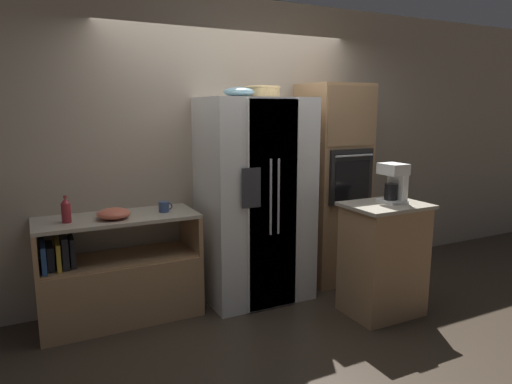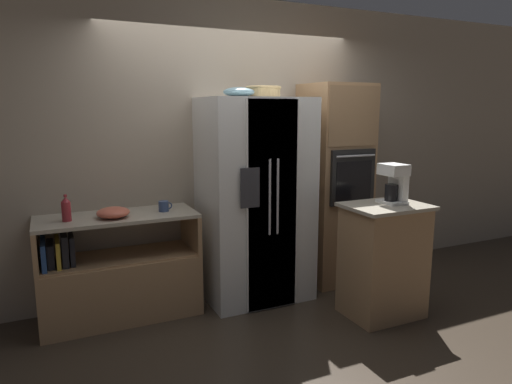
{
  "view_description": "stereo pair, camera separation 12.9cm",
  "coord_description": "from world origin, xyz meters",
  "views": [
    {
      "loc": [
        -1.79,
        -3.68,
        1.77
      ],
      "look_at": [
        0.04,
        -0.05,
        1.03
      ],
      "focal_mm": 32.0,
      "sensor_mm": 36.0,
      "label": 1
    },
    {
      "loc": [
        -1.67,
        -3.73,
        1.77
      ],
      "look_at": [
        0.04,
        -0.05,
        1.03
      ],
      "focal_mm": 32.0,
      "sensor_mm": 36.0,
      "label": 2
    }
  ],
  "objects": [
    {
      "name": "bottle_tall",
      "position": [
        -1.55,
        0.08,
        1.0
      ],
      "size": [
        0.07,
        0.07,
        0.21
      ],
      "color": "maroon",
      "rests_on": "counter_left"
    },
    {
      "name": "coffee_maker",
      "position": [
        1.0,
        -0.78,
        1.17
      ],
      "size": [
        0.18,
        0.22,
        0.34
      ],
      "color": "white",
      "rests_on": "island_counter"
    },
    {
      "name": "wall_back",
      "position": [
        0.0,
        0.42,
        1.4
      ],
      "size": [
        12.0,
        0.06,
        2.8
      ],
      "color": "tan",
      "rests_on": "ground_plane"
    },
    {
      "name": "ground_plane",
      "position": [
        0.0,
        0.0,
        0.0
      ],
      "size": [
        20.0,
        20.0,
        0.0
      ],
      "primitive_type": "plane",
      "color": "#382D23"
    },
    {
      "name": "mixing_bowl",
      "position": [
        -1.21,
        0.04,
        0.94
      ],
      "size": [
        0.26,
        0.26,
        0.09
      ],
      "color": "#DB664C",
      "rests_on": "counter_left"
    },
    {
      "name": "mug",
      "position": [
        -0.77,
        0.1,
        0.94
      ],
      "size": [
        0.12,
        0.09,
        0.09
      ],
      "color": "#384C7A",
      "rests_on": "counter_left"
    },
    {
      "name": "wicker_basket",
      "position": [
        0.17,
        0.09,
        1.93
      ],
      "size": [
        0.32,
        0.32,
        0.1
      ],
      "color": "tan",
      "rests_on": "refrigerator"
    },
    {
      "name": "refrigerator",
      "position": [
        0.07,
        0.04,
        0.94
      ],
      "size": [
        0.96,
        0.74,
        1.87
      ],
      "color": "silver",
      "rests_on": "ground_plane"
    },
    {
      "name": "island_counter",
      "position": [
        0.89,
        -0.8,
        0.49
      ],
      "size": [
        0.68,
        0.52,
        0.98
      ],
      "color": "#A87F56",
      "rests_on": "ground_plane"
    },
    {
      "name": "wall_oven",
      "position": [
        0.99,
        0.1,
        1.01
      ],
      "size": [
        0.6,
        0.65,
        2.01
      ],
      "color": "#A87F56",
      "rests_on": "ground_plane"
    },
    {
      "name": "counter_left",
      "position": [
        -1.18,
        0.12,
        0.33
      ],
      "size": [
        1.3,
        0.55,
        0.9
      ],
      "color": "#A87F56",
      "rests_on": "ground_plane"
    },
    {
      "name": "fruit_bowl",
      "position": [
        -0.11,
        -0.01,
        1.91
      ],
      "size": [
        0.27,
        0.27,
        0.08
      ],
      "color": "#668C99",
      "rests_on": "refrigerator"
    }
  ]
}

